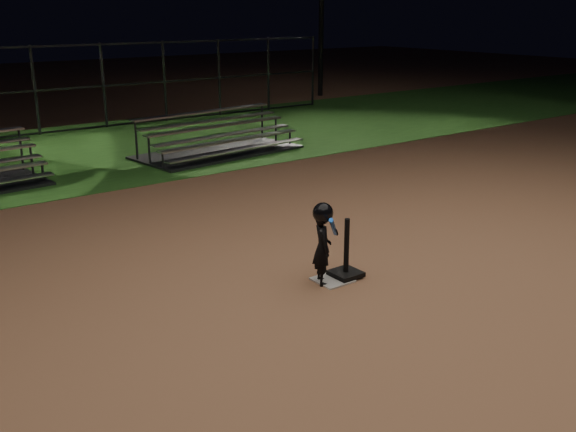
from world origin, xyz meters
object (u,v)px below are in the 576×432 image
object	(u,v)px
home_plate	(332,280)
batting_tee	(346,265)
child_batter	(323,241)
bleacher_right	(219,145)

from	to	relation	value
home_plate	batting_tee	world-z (taller)	batting_tee
home_plate	child_batter	bearing A→B (deg)	170.66
batting_tee	bleacher_right	bearing A→B (deg)	71.42
home_plate	bleacher_right	xyz separation A→B (m)	(2.84, 7.76, 0.19)
home_plate	bleacher_right	distance (m)	8.26
batting_tee	bleacher_right	distance (m)	8.20
child_batter	bleacher_right	xyz separation A→B (m)	(3.00, 7.73, -0.38)
home_plate	batting_tee	bearing A→B (deg)	-3.10
home_plate	bleacher_right	world-z (taller)	bleacher_right
bleacher_right	home_plate	bearing A→B (deg)	-116.49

